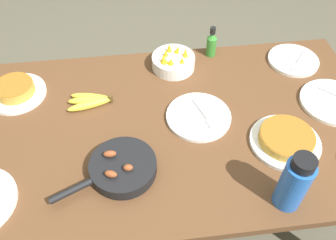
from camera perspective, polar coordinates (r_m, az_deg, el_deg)
The scene contains 12 objects.
ground_plane at distance 2.04m, azimuth -0.00°, elevation -14.90°, with size 14.00×14.00×0.00m, color #565142.
dining_table at distance 1.48m, azimuth -0.00°, elevation -3.21°, with size 1.71×0.94×0.76m.
banana_bunch at distance 1.51m, azimuth -12.22°, elevation 3.05°, with size 0.19×0.12×0.04m.
skillet at distance 1.26m, azimuth -7.44°, elevation -7.63°, with size 0.36×0.24×0.08m.
frittata_plate_center at distance 1.40m, azimuth 18.40°, elevation -2.99°, with size 0.26×0.26×0.05m.
frittata_plate_side at distance 1.64m, azimuth -23.26°, elevation 4.34°, with size 0.25×0.25×0.06m.
empty_plate_far_left at distance 1.43m, azimuth 4.92°, elevation 0.56°, with size 0.26×0.26×0.02m.
empty_plate_far_right at distance 1.78m, azimuth 19.45°, elevation 9.02°, with size 0.23×0.23×0.02m.
empty_plate_mid_edge at distance 1.63m, azimuth 24.89°, elevation 2.65°, with size 0.27×0.27×0.02m.
fruit_bowl_mango at distance 1.63m, azimuth 0.85°, elevation 9.38°, with size 0.19×0.19×0.10m.
water_bottle at distance 1.19m, azimuth 19.61°, elevation -9.45°, with size 0.09×0.09×0.23m.
hot_sauce_bottle at distance 1.70m, azimuth 6.99°, elevation 12.12°, with size 0.05×0.05×0.15m.
Camera 1 is at (-0.11, -0.91, 1.83)m, focal length 38.00 mm.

